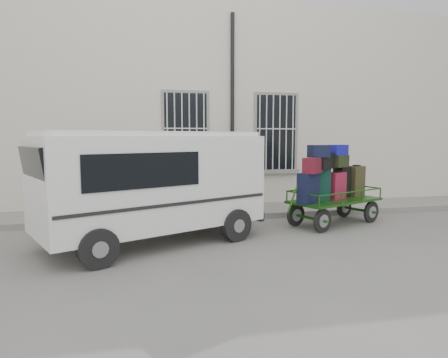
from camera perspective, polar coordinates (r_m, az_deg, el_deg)
ground at (r=8.83m, az=-0.39°, el=-7.88°), size 80.00×80.00×0.00m
building at (r=14.02m, az=-5.15°, el=9.60°), size 24.00×5.15×6.00m
sidewalk at (r=10.92m, az=-2.80°, el=-4.78°), size 24.00×1.70×0.15m
luggage_cart at (r=9.94m, az=15.00°, el=-0.69°), size 2.77×1.92×1.94m
van at (r=8.03m, az=-10.34°, el=-0.12°), size 4.75×3.48×2.23m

